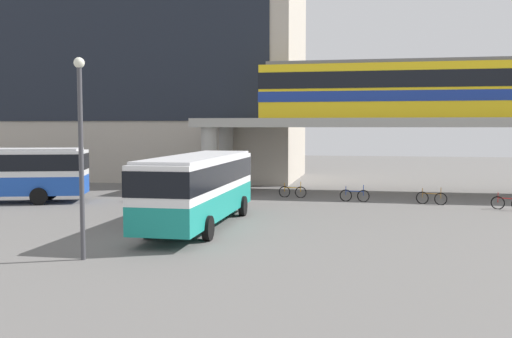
% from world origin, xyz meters
% --- Properties ---
extents(ground_plane, '(120.00, 120.00, 0.00)m').
position_xyz_m(ground_plane, '(0.00, 10.00, 0.00)').
color(ground_plane, '#605E5B').
extents(station_building, '(28.91, 12.23, 18.36)m').
position_xyz_m(station_building, '(-11.81, 28.19, 9.18)').
color(station_building, '#B2A899').
rests_on(station_building, ground_plane).
extents(elevated_platform, '(33.38, 6.34, 5.06)m').
position_xyz_m(elevated_platform, '(13.50, 18.99, 4.39)').
color(elevated_platform, '#9E9B93').
rests_on(elevated_platform, ground_plane).
extents(train, '(23.62, 2.96, 3.84)m').
position_xyz_m(train, '(12.98, 18.99, 7.03)').
color(train, yellow).
rests_on(train, elevated_platform).
extents(bus_main, '(2.78, 11.04, 3.22)m').
position_xyz_m(bus_main, '(1.10, 3.63, 1.99)').
color(bus_main, teal).
rests_on(bus_main, ground_plane).
extents(bicycle_orange, '(1.79, 0.20, 1.04)m').
position_xyz_m(bicycle_orange, '(3.85, 15.27, 0.36)').
color(bicycle_orange, black).
rests_on(bicycle_orange, ground_plane).
extents(bicycle_blue, '(1.79, 0.21, 1.04)m').
position_xyz_m(bicycle_blue, '(7.77, 13.98, 0.36)').
color(bicycle_blue, black).
rests_on(bicycle_blue, ground_plane).
extents(bicycle_red, '(1.67, 0.75, 1.04)m').
position_xyz_m(bicycle_red, '(16.03, 11.91, 0.36)').
color(bicycle_red, black).
rests_on(bicycle_red, ground_plane).
extents(bicycle_brown, '(1.72, 0.62, 1.04)m').
position_xyz_m(bicycle_brown, '(12.19, 13.50, 0.36)').
color(bicycle_brown, black).
rests_on(bicycle_brown, ground_plane).
extents(pedestrian_waiting_near_stop, '(0.47, 0.40, 1.58)m').
position_xyz_m(pedestrian_waiting_near_stop, '(-4.29, 11.78, 0.74)').
color(pedestrian_waiting_near_stop, maroon).
rests_on(pedestrian_waiting_near_stop, ground_plane).
extents(lamp_post, '(0.36, 0.36, 6.79)m').
position_xyz_m(lamp_post, '(-0.93, -3.43, 3.97)').
color(lamp_post, '#3F3F44').
rests_on(lamp_post, ground_plane).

